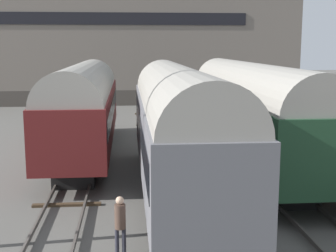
{
  "coord_description": "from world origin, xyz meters",
  "views": [
    {
      "loc": [
        -1.94,
        -14.36,
        6.05
      ],
      "look_at": [
        0.0,
        7.9,
        2.2
      ],
      "focal_mm": 50.0,
      "sensor_mm": 36.0,
      "label": 1
    }
  ],
  "objects_px": {
    "train_car_grey": "(178,124)",
    "train_car_green": "(251,107)",
    "person_worker": "(120,220)",
    "train_car_maroon": "(84,104)"
  },
  "relations": [
    {
      "from": "train_car_grey",
      "to": "train_car_green",
      "type": "xyz_separation_m",
      "value": [
        4.31,
        5.3,
        -0.07
      ]
    },
    {
      "from": "train_car_grey",
      "to": "train_car_green",
      "type": "relative_size",
      "value": 0.88
    },
    {
      "from": "train_car_green",
      "to": "train_car_grey",
      "type": "bearing_deg",
      "value": -129.12
    },
    {
      "from": "train_car_grey",
      "to": "train_car_green",
      "type": "distance_m",
      "value": 6.84
    },
    {
      "from": "person_worker",
      "to": "train_car_grey",
      "type": "bearing_deg",
      "value": 66.43
    },
    {
      "from": "train_car_grey",
      "to": "train_car_green",
      "type": "height_order",
      "value": "train_car_grey"
    },
    {
      "from": "train_car_grey",
      "to": "person_worker",
      "type": "xyz_separation_m",
      "value": [
        -2.2,
        -5.05,
        -1.92
      ]
    },
    {
      "from": "train_car_grey",
      "to": "person_worker",
      "type": "bearing_deg",
      "value": -113.57
    },
    {
      "from": "train_car_green",
      "to": "person_worker",
      "type": "bearing_deg",
      "value": -122.19
    },
    {
      "from": "train_car_maroon",
      "to": "train_car_green",
      "type": "bearing_deg",
      "value": -16.79
    }
  ]
}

